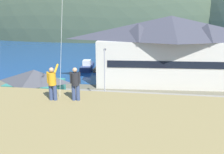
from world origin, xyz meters
TOP-DOWN VIEW (x-y plane):
  - ground_plane at (0.00, 0.00)m, footprint 600.00×600.00m
  - parking_lot_pad at (0.00, 5.00)m, footprint 40.00×20.00m
  - bay_water at (0.00, 60.00)m, footprint 360.00×84.00m
  - far_hill_west_ridge at (-73.09, 117.08)m, footprint 132.67×64.79m
  - far_hill_east_peak at (-25.54, 110.42)m, footprint 146.23×62.93m
  - harbor_lodge at (7.32, 21.08)m, footprint 26.21×11.38m
  - storage_shed_near_lot at (-9.70, 5.89)m, footprint 6.57×4.65m
  - storage_shed_waterside at (0.70, 22.24)m, footprint 6.09×4.03m
  - wharf_dock at (-5.90, 32.69)m, footprint 3.20×12.29m
  - moored_boat_wharfside at (-9.40, 29.37)m, footprint 3.13×7.51m
  - parked_car_back_row_left at (6.98, 6.29)m, footprint 4.29×2.23m
  - parked_car_mid_row_near at (8.67, -0.37)m, footprint 4.32×2.30m
  - parked_car_front_row_end at (-2.22, 0.43)m, footprint 4.36×2.38m
  - parking_light_pole at (-2.04, 10.55)m, footprint 0.24×0.78m
  - person_kite_flyer at (-1.41, -7.94)m, footprint 0.51×0.66m
  - person_companion at (-0.23, -7.80)m, footprint 0.55×0.40m

SIDE VIEW (x-z plane):
  - ground_plane at x=0.00m, z-range 0.00..0.00m
  - far_hill_west_ridge at x=-73.09m, z-range -25.87..25.87m
  - far_hill_east_peak at x=-25.54m, z-range -42.71..42.71m
  - bay_water at x=0.00m, z-range 0.00..0.03m
  - parking_lot_pad at x=0.00m, z-range 0.00..0.10m
  - wharf_dock at x=-5.90m, z-range 0.00..0.70m
  - moored_boat_wharfside at x=-9.40m, z-range -0.36..1.80m
  - parked_car_back_row_left at x=6.98m, z-range 0.15..1.97m
  - parked_car_mid_row_near at x=8.67m, z-range 0.15..1.97m
  - parked_car_front_row_end at x=-2.22m, z-range 0.15..1.97m
  - storage_shed_waterside at x=0.70m, z-range 0.07..4.04m
  - storage_shed_near_lot at x=-9.70m, z-range 0.09..5.39m
  - parking_light_pole at x=-2.04m, z-range 0.64..7.79m
  - harbor_lodge at x=7.32m, z-range 0.35..11.86m
  - person_companion at x=-0.23m, z-range 7.21..8.95m
  - person_kite_flyer at x=-1.41m, z-range 7.17..9.02m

